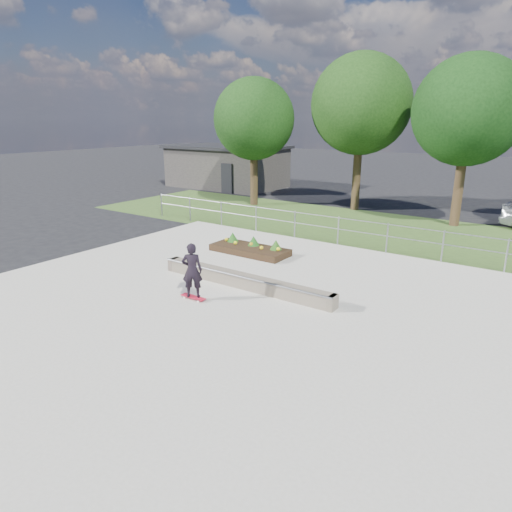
{
  "coord_description": "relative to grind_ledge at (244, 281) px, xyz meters",
  "views": [
    {
      "loc": [
        7.46,
        -8.86,
        4.94
      ],
      "look_at": [
        0.2,
        1.5,
        1.1
      ],
      "focal_mm": 32.0,
      "sensor_mm": 36.0,
      "label": 1
    }
  ],
  "objects": [
    {
      "name": "tree_mid_left",
      "position": [
        -2.3,
        13.56,
        5.34
      ],
      "size": [
        5.25,
        5.25,
        8.25
      ],
      "color": "#322314",
      "rests_on": "ground"
    },
    {
      "name": "fence",
      "position": [
        0.2,
        6.06,
        0.51
      ],
      "size": [
        20.06,
        0.06,
        1.2
      ],
      "color": "#93979B",
      "rests_on": "ground"
    },
    {
      "name": "tree_far_left",
      "position": [
        -7.8,
        11.56,
        4.59
      ],
      "size": [
        4.55,
        4.55,
        7.15
      ],
      "color": "#2F2013",
      "rests_on": "ground"
    },
    {
      "name": "ground",
      "position": [
        0.2,
        -1.44,
        -0.26
      ],
      "size": [
        120.0,
        120.0,
        0.0
      ],
      "primitive_type": "plane",
      "color": "black",
      "rests_on": "ground"
    },
    {
      "name": "concrete_slab",
      "position": [
        0.2,
        -1.44,
        -0.23
      ],
      "size": [
        15.0,
        15.0,
        0.06
      ],
      "primitive_type": "cube",
      "color": "#ADA99A",
      "rests_on": "ground"
    },
    {
      "name": "building",
      "position": [
        -13.8,
        16.56,
        1.25
      ],
      "size": [
        8.4,
        5.4,
        3.0
      ],
      "color": "#2F2C2A",
      "rests_on": "ground"
    },
    {
      "name": "tree_mid_right",
      "position": [
        3.2,
        12.56,
        4.97
      ],
      "size": [
        4.9,
        4.9,
        7.7
      ],
      "color": "#362415",
      "rests_on": "ground"
    },
    {
      "name": "skateboarder",
      "position": [
        -0.61,
        -1.57,
        0.65
      ],
      "size": [
        0.8,
        0.62,
        1.64
      ],
      "color": "white",
      "rests_on": "concrete_slab"
    },
    {
      "name": "grind_ledge",
      "position": [
        0.0,
        0.0,
        0.0
      ],
      "size": [
        6.0,
        0.44,
        0.43
      ],
      "color": "brown",
      "rests_on": "concrete_slab"
    },
    {
      "name": "grass_verge",
      "position": [
        0.2,
        9.56,
        -0.25
      ],
      "size": [
        30.0,
        8.0,
        0.02
      ],
      "primitive_type": "cube",
      "color": "#324E1F",
      "rests_on": "ground"
    },
    {
      "name": "planter_bed",
      "position": [
        -1.98,
        3.09,
        -0.02
      ],
      "size": [
        3.0,
        1.2,
        0.61
      ],
      "color": "black",
      "rests_on": "concrete_slab"
    }
  ]
}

